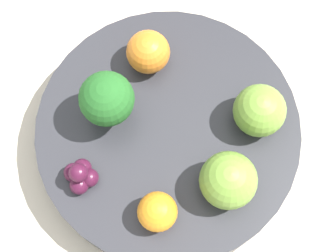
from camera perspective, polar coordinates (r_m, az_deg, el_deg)
The scene contains 9 objects.
ground_plane at distance 0.59m, azimuth 0.00°, elevation -2.25°, with size 6.00×6.00×0.00m, color gray.
table_surface at distance 0.58m, azimuth 0.00°, elevation -1.98°, with size 1.20×1.20×0.02m.
bowl at distance 0.55m, azimuth 0.00°, elevation -1.04°, with size 0.25×0.25×0.04m.
broccoli at distance 0.50m, azimuth -6.29°, elevation 2.55°, with size 0.05×0.05×0.07m.
apple_red at distance 0.49m, azimuth 6.15°, elevation -5.52°, with size 0.05×0.05×0.05m.
apple_green at distance 0.52m, azimuth 9.28°, elevation 1.56°, with size 0.05×0.05×0.05m.
orange_front at distance 0.49m, azimuth -1.09°, elevation -8.70°, with size 0.04×0.04×0.04m.
orange_back at distance 0.53m, azimuth -2.03°, elevation 7.52°, with size 0.04×0.04×0.04m.
grape_cluster at distance 0.51m, azimuth -8.89°, elevation -4.97°, with size 0.03×0.03×0.03m.
Camera 1 is at (0.04, -0.15, 0.57)m, focal length 60.00 mm.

